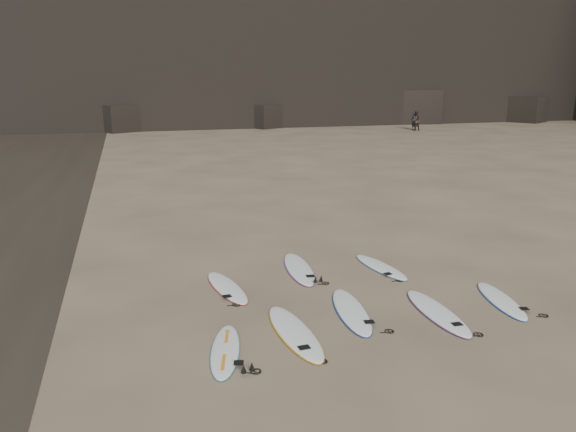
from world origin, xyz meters
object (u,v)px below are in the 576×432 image
object	(u,v)px
surfboard_3	(437,312)
person_a	(414,121)
surfboard_5	(227,287)
surfboard_1	(295,332)
surfboard_2	(351,311)
surfboard_0	(225,350)
surfboard_4	(501,300)
surfboard_6	(299,268)
surfboard_7	(381,267)
person_b	(416,121)

from	to	relation	value
surfboard_3	person_a	size ratio (longest dim) A/B	1.56
surfboard_5	person_a	world-z (taller)	person_a
surfboard_1	surfboard_2	bearing A→B (deg)	20.95
surfboard_2	surfboard_5	xyz separation A→B (m)	(-2.41, 2.19, -0.00)
surfboard_0	surfboard_4	bearing A→B (deg)	19.10
person_a	surfboard_4	bearing A→B (deg)	38.31
surfboard_6	person_a	xyz separation A→B (m)	(22.59, 35.66, 0.80)
surfboard_2	surfboard_1	bearing A→B (deg)	-147.46
surfboard_0	surfboard_1	world-z (taller)	surfboard_1
surfboard_7	person_a	xyz separation A→B (m)	(20.40, 36.13, 0.80)
surfboard_0	surfboard_4	xyz separation A→B (m)	(6.62, 0.66, 0.00)
surfboard_3	surfboard_2	bearing A→B (deg)	163.80
surfboard_5	surfboard_7	size ratio (longest dim) A/B	1.04
surfboard_1	surfboard_3	distance (m)	3.32
surfboard_6	surfboard_7	distance (m)	2.25
surfboard_2	surfboard_6	bearing A→B (deg)	104.17
surfboard_4	surfboard_0	bearing A→B (deg)	-162.77
surfboard_1	person_a	world-z (taller)	person_a
surfboard_2	surfboard_3	world-z (taller)	same
surfboard_2	surfboard_7	distance (m)	3.17
surfboard_0	surfboard_2	distance (m)	3.19
surfboard_0	surfboard_1	bearing A→B (deg)	27.31
surfboard_2	surfboard_3	size ratio (longest dim) A/B	0.99
surfboard_1	surfboard_7	bearing A→B (deg)	40.16
surfboard_3	surfboard_6	distance (m)	4.17
surfboard_4	person_b	xyz separation A→B (m)	(18.41, 38.15, 0.88)
surfboard_1	surfboard_4	xyz separation A→B (m)	(5.12, 0.29, -0.01)
surfboard_0	surfboard_2	xyz separation A→B (m)	(3.02, 1.05, 0.01)
surfboard_1	surfboard_7	distance (m)	4.70
surfboard_2	surfboard_7	bearing A→B (deg)	61.69
surfboard_7	person_b	xyz separation A→B (m)	(20.11, 35.22, 0.88)
surfboard_0	person_b	xyz separation A→B (m)	(25.03, 38.81, 0.88)
surfboard_0	surfboard_1	xyz separation A→B (m)	(1.49, 0.37, 0.01)
person_a	surfboard_2	bearing A→B (deg)	33.92
surfboard_3	surfboard_4	xyz separation A→B (m)	(1.80, 0.21, -0.01)
surfboard_3	surfboard_4	distance (m)	1.81
surfboard_5	surfboard_6	world-z (taller)	surfboard_6
surfboard_5	person_a	distance (m)	44.06
person_b	person_a	bearing A→B (deg)	-113.04
surfboard_0	person_a	size ratio (longest dim) A/B	1.31
surfboard_2	person_a	world-z (taller)	person_a
surfboard_2	surfboard_0	bearing A→B (deg)	-152.30
surfboard_7	surfboard_3	bearing A→B (deg)	-100.56
surfboard_1	surfboard_5	bearing A→B (deg)	104.26
surfboard_1	surfboard_6	xyz separation A→B (m)	(1.23, 3.68, -0.00)
surfboard_1	person_a	distance (m)	46.00
surfboard_4	surfboard_2	bearing A→B (deg)	-174.59
surfboard_1	surfboard_3	size ratio (longest dim) A/B	1.04
surfboard_2	surfboard_5	world-z (taller)	surfboard_2
surfboard_0	surfboard_5	xyz separation A→B (m)	(0.60, 3.24, 0.00)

